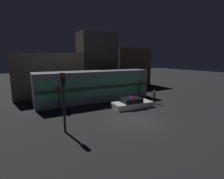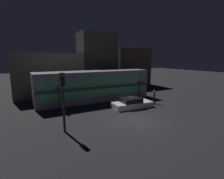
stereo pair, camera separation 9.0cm
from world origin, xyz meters
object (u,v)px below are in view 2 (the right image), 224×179
train (94,86)px  police_car (132,103)px  crossing_signal_near (140,85)px  traffic_light_corner (63,96)px  pedestrian (154,97)px

train → police_car: bearing=-64.6°
police_car → crossing_signal_near: 4.27m
train → traffic_light_corner: size_ratio=3.32×
police_car → pedestrian: (3.20, -0.04, 0.42)m
pedestrian → crossing_signal_near: crossing_signal_near is taller
traffic_light_corner → train: bearing=54.3°
police_car → pedestrian: pedestrian is taller
train → crossing_signal_near: (5.46, -2.43, -0.02)m
police_car → traffic_light_corner: 9.10m
train → police_car: 5.76m
train → pedestrian: bearing=-42.2°
police_car → pedestrian: 3.22m
pedestrian → crossing_signal_near: size_ratio=0.51×
police_car → traffic_light_corner: bearing=-155.4°
crossing_signal_near → traffic_light_corner: 12.68m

